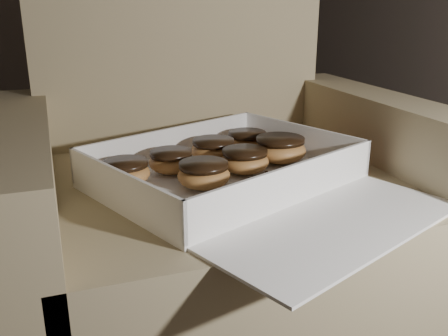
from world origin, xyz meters
TOP-DOWN VIEW (x-y plane):
  - armchair at (0.93, -0.15)m, footprint 0.83×0.70m
  - bakery_box at (0.94, -0.28)m, footprint 0.59×0.63m
  - donut_a at (0.93, -0.14)m, footprint 0.09×0.09m
  - donut_b at (0.83, -0.18)m, footprint 0.08×0.08m
  - donut_c at (0.87, -0.27)m, footprint 0.09×0.09m
  - donut_d at (1.05, -0.19)m, footprint 0.10×0.10m
  - donut_e at (0.74, -0.21)m, footprint 0.09×0.09m
  - donut_f at (1.02, -0.09)m, footprint 0.09×0.09m
  - donut_g at (0.96, -0.22)m, footprint 0.09×0.09m
  - crumb_a at (1.09, -0.24)m, footprint 0.01×0.01m
  - crumb_b at (0.95, -0.26)m, footprint 0.01×0.01m
  - crumb_c at (0.88, -0.33)m, footprint 0.01×0.01m
  - crumb_d at (1.00, -0.24)m, footprint 0.01×0.01m

SIDE VIEW (x-z plane):
  - armchair at x=0.93m, z-range -0.16..0.71m
  - crumb_a at x=1.09m, z-range 0.40..0.40m
  - crumb_b at x=0.95m, z-range 0.40..0.40m
  - crumb_c at x=0.88m, z-range 0.40..0.40m
  - crumb_d at x=1.00m, z-range 0.40..0.40m
  - bakery_box at x=0.94m, z-range 0.36..0.44m
  - donut_b at x=0.83m, z-range 0.40..0.44m
  - donut_f at x=1.02m, z-range 0.40..0.44m
  - donut_e at x=0.74m, z-range 0.40..0.44m
  - donut_a at x=0.93m, z-range 0.40..0.44m
  - donut_g at x=0.96m, z-range 0.40..0.44m
  - donut_c at x=0.87m, z-range 0.40..0.44m
  - donut_d at x=1.05m, z-range 0.40..0.45m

